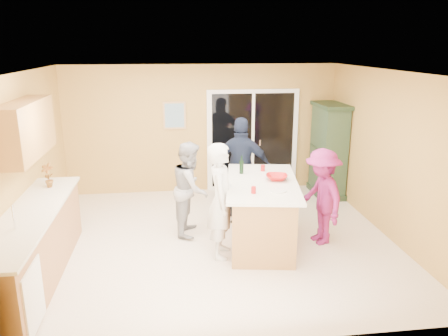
{
  "coord_description": "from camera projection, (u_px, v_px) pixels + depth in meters",
  "views": [
    {
      "loc": [
        -0.66,
        -6.27,
        2.98
      ],
      "look_at": [
        0.15,
        0.1,
        1.15
      ],
      "focal_mm": 35.0,
      "sensor_mm": 36.0,
      "label": 1
    }
  ],
  "objects": [
    {
      "name": "floor",
      "position": [
        215.0,
        240.0,
        6.88
      ],
      "size": [
        5.5,
        5.5,
        0.0
      ],
      "primitive_type": "plane",
      "color": "white",
      "rests_on": "ground"
    },
    {
      "name": "ceiling",
      "position": [
        214.0,
        72.0,
        6.17
      ],
      "size": [
        5.5,
        5.0,
        0.1
      ],
      "primitive_type": "cube",
      "color": "silver",
      "rests_on": "wall_back"
    },
    {
      "name": "wall_back",
      "position": [
        202.0,
        129.0,
        8.91
      ],
      "size": [
        5.5,
        0.1,
        2.6
      ],
      "primitive_type": "cube",
      "color": "#EABB60",
      "rests_on": "ground"
    },
    {
      "name": "wall_front",
      "position": [
        243.0,
        228.0,
        4.14
      ],
      "size": [
        5.5,
        0.1,
        2.6
      ],
      "primitive_type": "cube",
      "color": "#EABB60",
      "rests_on": "ground"
    },
    {
      "name": "wall_left",
      "position": [
        22.0,
        167.0,
        6.19
      ],
      "size": [
        0.1,
        5.0,
        2.6
      ],
      "primitive_type": "cube",
      "color": "#EABB60",
      "rests_on": "ground"
    },
    {
      "name": "wall_right",
      "position": [
        389.0,
        155.0,
        6.86
      ],
      "size": [
        0.1,
        5.0,
        2.6
      ],
      "primitive_type": "cube",
      "color": "#EABB60",
      "rests_on": "ground"
    },
    {
      "name": "left_cabinet_run",
      "position": [
        30.0,
        253.0,
        5.45
      ],
      "size": [
        0.65,
        3.05,
        1.24
      ],
      "color": "#A36C3F",
      "rests_on": "floor"
    },
    {
      "name": "upper_cabinets",
      "position": [
        26.0,
        129.0,
        5.86
      ],
      "size": [
        0.35,
        1.6,
        0.75
      ],
      "primitive_type": "cube",
      "color": "#A36C3F",
      "rests_on": "wall_left"
    },
    {
      "name": "sliding_door",
      "position": [
        253.0,
        140.0,
        9.07
      ],
      "size": [
        1.9,
        0.07,
        2.1
      ],
      "color": "white",
      "rests_on": "floor"
    },
    {
      "name": "framed_picture",
      "position": [
        174.0,
        115.0,
        8.74
      ],
      "size": [
        0.46,
        0.04,
        0.56
      ],
      "color": "tan",
      "rests_on": "wall_back"
    },
    {
      "name": "kitchen_island",
      "position": [
        261.0,
        215.0,
        6.66
      ],
      "size": [
        1.33,
        2.05,
        1.01
      ],
      "rotation": [
        0.0,
        0.0,
        -0.16
      ],
      "color": "#A36C3F",
      "rests_on": "floor"
    },
    {
      "name": "green_hutch",
      "position": [
        328.0,
        151.0,
        8.74
      ],
      "size": [
        0.53,
        1.01,
        1.86
      ],
      "color": "#223722",
      "rests_on": "floor"
    },
    {
      "name": "woman_white",
      "position": [
        221.0,
        201.0,
        6.18
      ],
      "size": [
        0.5,
        0.67,
        1.68
      ],
      "primitive_type": "imported",
      "rotation": [
        0.0,
        0.0,
        1.39
      ],
      "color": "white",
      "rests_on": "floor"
    },
    {
      "name": "woman_grey",
      "position": [
        191.0,
        188.0,
        6.97
      ],
      "size": [
        0.7,
        0.83,
        1.51
      ],
      "primitive_type": "imported",
      "rotation": [
        0.0,
        0.0,
        1.38
      ],
      "color": "#AEAEB1",
      "rests_on": "floor"
    },
    {
      "name": "woman_navy",
      "position": [
        242.0,
        168.0,
        7.64
      ],
      "size": [
        1.12,
        0.69,
        1.78
      ],
      "primitive_type": "imported",
      "rotation": [
        0.0,
        0.0,
        2.88
      ],
      "color": "#1A2039",
      "rests_on": "floor"
    },
    {
      "name": "woman_magenta",
      "position": [
        322.0,
        197.0,
        6.63
      ],
      "size": [
        0.71,
        1.04,
        1.49
      ],
      "primitive_type": "imported",
      "rotation": [
        0.0,
        0.0,
        -1.4
      ],
      "color": "#7F1B55",
      "rests_on": "floor"
    },
    {
      "name": "serving_bowl",
      "position": [
        277.0,
        177.0,
        6.57
      ],
      "size": [
        0.39,
        0.39,
        0.08
      ],
      "primitive_type": "imported",
      "rotation": [
        0.0,
        0.0,
        -0.23
      ],
      "color": "#B11313",
      "rests_on": "kitchen_island"
    },
    {
      "name": "tulip_vase",
      "position": [
        48.0,
        175.0,
        6.39
      ],
      "size": [
        0.23,
        0.19,
        0.37
      ],
      "primitive_type": "imported",
      "rotation": [
        0.0,
        0.0,
        -0.32
      ],
      "color": "red",
      "rests_on": "left_cabinet_run"
    },
    {
      "name": "tumbler_near",
      "position": [
        254.0,
        190.0,
        5.98
      ],
      "size": [
        0.07,
        0.07,
        0.1
      ],
      "primitive_type": "cylinder",
      "rotation": [
        0.0,
        0.0,
        -0.14
      ],
      "color": "#B11313",
      "rests_on": "kitchen_island"
    },
    {
      "name": "tumbler_far",
      "position": [
        263.0,
        168.0,
        7.03
      ],
      "size": [
        0.07,
        0.07,
        0.1
      ],
      "primitive_type": "cylinder",
      "rotation": [
        0.0,
        0.0,
        0.08
      ],
      "color": "#B11313",
      "rests_on": "kitchen_island"
    },
    {
      "name": "wine_bottle",
      "position": [
        241.0,
        167.0,
        6.87
      ],
      "size": [
        0.07,
        0.07,
        0.29
      ],
      "rotation": [
        0.0,
        0.0,
        -0.28
      ],
      "color": "black",
      "rests_on": "kitchen_island"
    },
    {
      "name": "white_plate",
      "position": [
        278.0,
        191.0,
        6.07
      ],
      "size": [
        0.26,
        0.26,
        0.02
      ],
      "primitive_type": "cylinder",
      "rotation": [
        0.0,
        0.0,
        0.11
      ],
      "color": "silver",
      "rests_on": "kitchen_island"
    }
  ]
}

